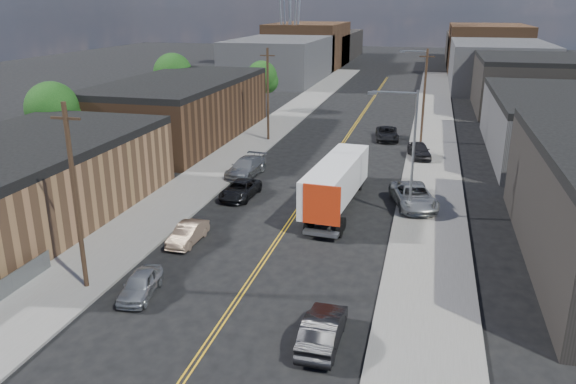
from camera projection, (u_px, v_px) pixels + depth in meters
The scene contains 31 objects.
ground at pixel (360, 118), 74.03m from camera, with size 260.00×260.00×0.00m, color black.
centerline at pixel (342, 145), 60.26m from camera, with size 0.32×120.00×0.01m, color gold.
sidewalk_left at pixel (257, 139), 62.44m from camera, with size 5.00×140.00×0.15m, color slate.
sidewalk_right at pixel (433, 150), 58.02m from camera, with size 5.00×140.00×0.15m, color slate.
warehouse_tan at pixel (24, 181), 38.75m from camera, with size 12.00×22.00×5.60m.
warehouse_brown at pixel (181, 109), 62.47m from camera, with size 12.00×26.00×6.60m.
industrial_right_b at pixel (566, 126), 55.08m from camera, with size 14.00×24.00×6.10m.
industrial_right_c at pixel (528, 83), 78.72m from camera, with size 14.00×22.00×7.60m.
skyline_left_a at pixel (281, 59), 109.55m from camera, with size 16.00×30.00×8.00m, color #313133.
skyline_right_a at pixel (497, 65), 100.25m from camera, with size 16.00×30.00×8.00m, color #313133.
skyline_left_b at pixel (308, 45), 132.19m from camera, with size 16.00×26.00×10.00m, color #4A301D.
skyline_right_b at pixel (487, 48), 122.89m from camera, with size 16.00×26.00×10.00m, color #4A301D.
skyline_left_c at pixel (324, 46), 151.03m from camera, with size 16.00×40.00×7.00m, color black.
skyline_right_c at pixel (480, 49), 141.73m from camera, with size 16.00×40.00×7.00m, color black.
streetlight_near at pixel (408, 144), 38.42m from camera, with size 3.39×0.25×9.00m.
streetlight_far at pixel (421, 80), 70.56m from camera, with size 3.39×0.25×9.00m.
utility_pole_left_near at pixel (76, 198), 28.37m from camera, with size 1.60×0.26×10.00m.
utility_pole_left_far at pixel (268, 94), 60.52m from camera, with size 1.60×0.26×10.00m.
utility_pole_right at pixel (424, 96), 59.46m from camera, with size 1.60×0.26×10.00m.
tree_left_near at pixel (53, 112), 50.39m from camera, with size 4.85×4.76×7.91m.
tree_left_mid at pixel (173, 75), 73.25m from camera, with size 5.10×5.04×8.37m.
tree_left_far at pixel (262, 78), 77.65m from camera, with size 4.35×4.20×6.97m.
semi_truck at pixel (339, 178), 41.80m from camera, with size 3.32×14.45×3.73m.
car_left_a at pixel (140, 284), 29.07m from camera, with size 1.52×3.78×1.29m, color #A7AAAC.
car_left_b at pixel (188, 234), 35.48m from camera, with size 1.35×3.86×1.27m, color #937760.
car_left_c at pixel (240, 190), 43.76m from camera, with size 2.17×4.71×1.31m, color black.
car_left_d at pixel (246, 167), 49.26m from camera, with size 2.22×5.47×1.59m, color gray.
car_right_oncoming at pixel (323, 329), 24.88m from camera, with size 1.58×4.54×1.50m, color black.
car_right_lot_a at pixel (413, 196), 41.38m from camera, with size 2.71×5.88×1.63m, color #979A9B.
car_right_lot_c at pixel (419, 150), 54.53m from camera, with size 1.76×4.37×1.49m, color black.
car_ahead_truck at pixel (387, 134), 62.23m from camera, with size 2.36×5.13×1.43m, color black.
Camera 1 is at (8.81, -13.33, 14.49)m, focal length 35.00 mm.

